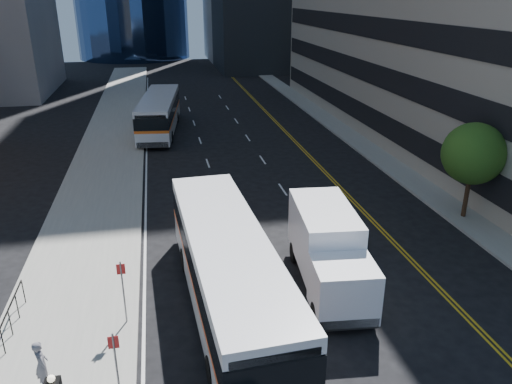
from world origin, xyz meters
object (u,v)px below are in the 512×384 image
at_px(box_truck, 329,250).
at_px(bus_front, 228,270).
at_px(street_tree, 474,154).
at_px(bus_rear, 159,113).
at_px(pedestrian, 41,364).

bearing_deg(box_truck, bus_front, -162.05).
distance_m(street_tree, bus_front, 14.93).
relative_size(street_tree, bus_rear, 0.42).
bearing_deg(street_tree, bus_rear, 126.04).
xyz_separation_m(street_tree, bus_front, (-13.61, -5.83, -1.87)).
distance_m(box_truck, pedestrian, 11.09).
xyz_separation_m(street_tree, pedestrian, (-19.71, -8.80, -2.68)).
height_order(bus_rear, pedestrian, bus_rear).
bearing_deg(pedestrian, bus_front, -87.88).
height_order(street_tree, pedestrian, street_tree).
relative_size(bus_rear, box_truck, 1.82).
relative_size(bus_rear, pedestrian, 7.53).
xyz_separation_m(street_tree, bus_rear, (-15.60, 21.44, -1.95)).
distance_m(street_tree, box_truck, 10.74).
height_order(street_tree, bus_front, street_tree).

